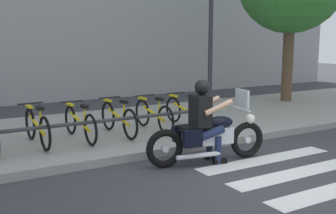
{
  "coord_description": "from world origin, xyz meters",
  "views": [
    {
      "loc": [
        -4.36,
        -4.4,
        2.15
      ],
      "look_at": [
        -0.67,
        1.9,
        0.9
      ],
      "focal_mm": 44.15,
      "sensor_mm": 36.0,
      "label": 1
    }
  ],
  "objects": [
    {
      "name": "motorcycle",
      "position": [
        -0.27,
        1.2,
        0.46
      ],
      "size": [
        2.23,
        0.76,
        1.24
      ],
      "color": "black",
      "rests_on": "ground"
    },
    {
      "name": "street_lamp",
      "position": [
        2.13,
        4.46,
        2.77
      ],
      "size": [
        0.28,
        0.28,
        4.61
      ],
      "color": "#2D2D33",
      "rests_on": "ground"
    },
    {
      "name": "bicycle_2",
      "position": [
        -1.86,
        3.27,
        0.49
      ],
      "size": [
        0.48,
        1.69,
        0.73
      ],
      "color": "black",
      "rests_on": "sidewalk"
    },
    {
      "name": "ground_plane",
      "position": [
        0.0,
        0.0,
        0.0
      ],
      "size": [
        48.0,
        48.0,
        0.0
      ],
      "primitive_type": "plane",
      "color": "#38383D"
    },
    {
      "name": "bike_rack",
      "position": [
        -1.45,
        2.72,
        0.57
      ],
      "size": [
        4.69,
        0.07,
        0.49
      ],
      "color": "#333338",
      "rests_on": "sidewalk"
    },
    {
      "name": "bicycle_3",
      "position": [
        -1.04,
        3.27,
        0.5
      ],
      "size": [
        0.48,
        1.66,
        0.75
      ],
      "color": "black",
      "rests_on": "sidewalk"
    },
    {
      "name": "bicycle_4",
      "position": [
        -0.22,
        3.27,
        0.49
      ],
      "size": [
        0.48,
        1.59,
        0.74
      ],
      "color": "black",
      "rests_on": "sidewalk"
    },
    {
      "name": "rider",
      "position": [
        -0.35,
        1.22,
        0.83
      ],
      "size": [
        0.68,
        0.6,
        1.45
      ],
      "color": "black",
      "rests_on": "ground"
    },
    {
      "name": "bicycle_5",
      "position": [
        0.59,
        3.27,
        0.49
      ],
      "size": [
        0.48,
        1.61,
        0.74
      ],
      "color": "black",
      "rests_on": "sidewalk"
    },
    {
      "name": "sidewalk",
      "position": [
        0.0,
        4.06,
        0.07
      ],
      "size": [
        24.0,
        4.4,
        0.15
      ],
      "primitive_type": "cube",
      "color": "gray",
      "rests_on": "ground"
    },
    {
      "name": "crosswalk_stripe_2",
      "position": [
        0.7,
        0.0,
        0.0
      ],
      "size": [
        2.8,
        0.4,
        0.01
      ],
      "primitive_type": "cube",
      "color": "white",
      "rests_on": "ground"
    },
    {
      "name": "crosswalk_stripe_3",
      "position": [
        0.7,
        0.8,
        0.0
      ],
      "size": [
        2.8,
        0.4,
        0.01
      ],
      "primitive_type": "cube",
      "color": "white",
      "rests_on": "ground"
    },
    {
      "name": "bicycle_1",
      "position": [
        -2.68,
        3.27,
        0.5
      ],
      "size": [
        0.48,
        1.63,
        0.76
      ],
      "color": "black",
      "rests_on": "sidewalk"
    }
  ]
}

